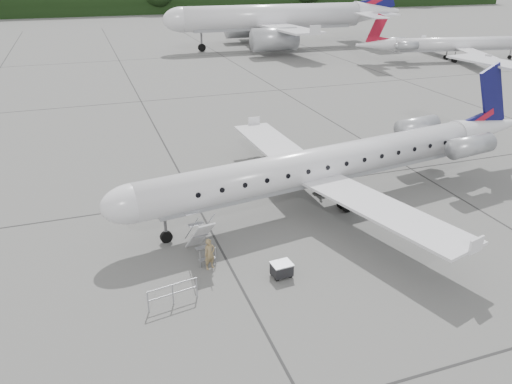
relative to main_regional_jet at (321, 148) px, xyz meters
name	(u,v)px	position (x,y,z in m)	size (l,w,h in m)	color
ground	(323,235)	(-1.32, -3.42, -3.65)	(320.00, 320.00, 0.00)	#5C5C5A
treeline	(114,0)	(-1.32, 126.58, 0.35)	(260.00, 4.00, 8.00)	black
main_regional_jet	(321,148)	(0.00, 0.00, 0.00)	(28.46, 20.49, 7.30)	silver
airstair	(200,236)	(-8.08, -3.38, -2.51)	(0.85, 2.12, 2.29)	silver
passenger	(210,254)	(-7.90, -4.57, -2.85)	(0.58, 0.38, 1.59)	olive
safety_railing	(173,295)	(-10.09, -6.78, -3.15)	(2.20, 0.08, 1.00)	#93959B
baggage_cart	(282,269)	(-4.91, -6.36, -3.26)	(0.90, 0.73, 0.78)	black
bg_narrowbody	(273,4)	(19.14, 57.98, 3.41)	(39.31, 28.30, 14.11)	silver
bg_regional_right	(460,37)	(40.76, 37.56, -0.25)	(25.90, 18.65, 6.80)	silver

